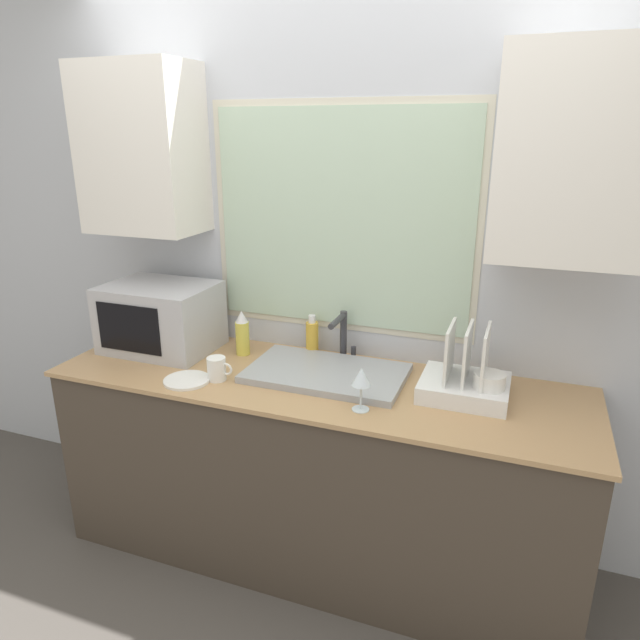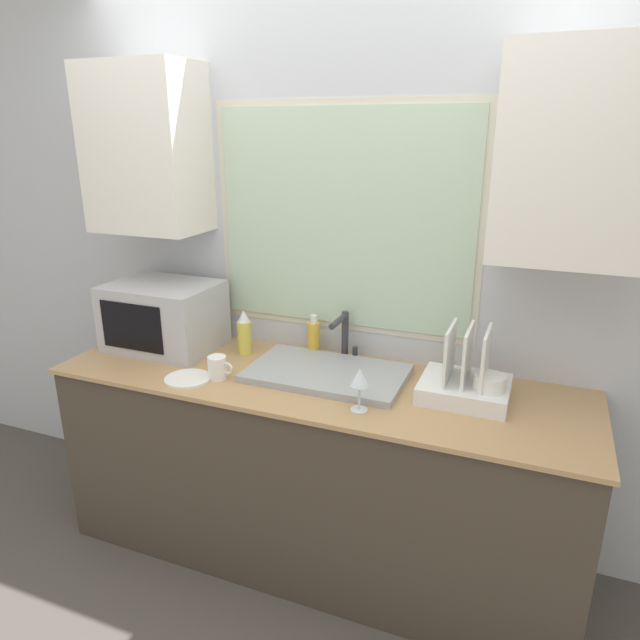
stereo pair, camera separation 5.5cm
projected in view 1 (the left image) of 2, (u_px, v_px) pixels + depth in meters
name	position (u px, v px, depth m)	size (l,w,h in m)	color
ground_plane	(287.00, 601.00, 2.41)	(12.00, 12.00, 0.00)	#4C4742
countertop	(315.00, 469.00, 2.56)	(2.28, 0.69, 0.88)	#42382D
wall_back	(340.00, 244.00, 2.54)	(6.00, 0.38, 2.60)	silver
sink_basin	(326.00, 373.00, 2.44)	(0.67, 0.40, 0.03)	#9EA0A5
faucet	(342.00, 332.00, 2.58)	(0.08, 0.19, 0.22)	#333338
microwave	(161.00, 317.00, 2.71)	(0.50, 0.38, 0.32)	#B2B2B7
dish_rack	(467.00, 381.00, 2.24)	(0.34, 0.30, 0.29)	white
spray_bottle	(242.00, 333.00, 2.66)	(0.06, 0.06, 0.21)	#D8CC4C
soap_bottle	(312.00, 337.00, 2.66)	(0.06, 0.06, 0.19)	gold
mug_near_sink	(217.00, 369.00, 2.40)	(0.11, 0.08, 0.10)	white
wine_glass	(361.00, 378.00, 2.11)	(0.07, 0.07, 0.17)	silver
small_plate	(187.00, 380.00, 2.39)	(0.19, 0.19, 0.01)	white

